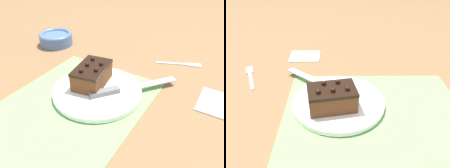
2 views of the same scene
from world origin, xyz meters
The scene contains 8 objects.
ground_plane centered at (0.00, 0.00, 0.00)m, with size 3.00×3.00×0.00m, color olive.
placemat_woven centered at (0.00, 0.00, 0.00)m, with size 0.46×0.34×0.00m, color #7AB266.
cake_plate centered at (0.09, -0.03, 0.01)m, with size 0.24×0.24×0.01m.
chocolate_cake centered at (0.11, 0.00, 0.04)m, with size 0.13×0.10×0.06m.
serving_knife centered at (0.12, -0.08, 0.02)m, with size 0.21×0.17×0.01m.
small_bowl centered at (0.28, 0.30, 0.03)m, with size 0.13×0.13×0.05m.
folded_napkin centered at (0.22, -0.32, 0.00)m, with size 0.11×0.09×0.01m, color white.
dessert_fork centered at (0.38, -0.18, 0.00)m, with size 0.07×0.14×0.01m.
Camera 1 is at (-0.30, -0.31, 0.36)m, focal length 35.00 mm.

